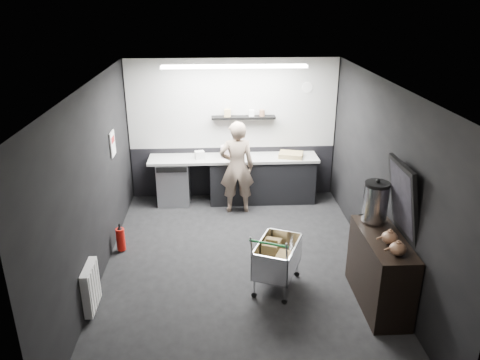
{
  "coord_description": "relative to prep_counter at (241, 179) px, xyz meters",
  "views": [
    {
      "loc": [
        -0.34,
        -5.95,
        3.79
      ],
      "look_at": [
        0.01,
        0.4,
        1.24
      ],
      "focal_mm": 35.0,
      "sensor_mm": 36.0,
      "label": 1
    }
  ],
  "objects": [
    {
      "name": "floor",
      "position": [
        -0.14,
        -2.42,
        -0.46
      ],
      "size": [
        5.5,
        5.5,
        0.0
      ],
      "primitive_type": "plane",
      "color": "black",
      "rests_on": "ground"
    },
    {
      "name": "ceiling",
      "position": [
        -0.14,
        -2.42,
        2.24
      ],
      "size": [
        5.5,
        5.5,
        0.0
      ],
      "primitive_type": "plane",
      "rotation": [
        3.14,
        0.0,
        0.0
      ],
      "color": "silver",
      "rests_on": "wall_back"
    },
    {
      "name": "wall_back",
      "position": [
        -0.14,
        0.33,
        0.89
      ],
      "size": [
        5.5,
        0.0,
        5.5
      ],
      "primitive_type": "plane",
      "rotation": [
        1.57,
        0.0,
        0.0
      ],
      "color": "black",
      "rests_on": "floor"
    },
    {
      "name": "wall_front",
      "position": [
        -0.14,
        -5.17,
        0.89
      ],
      "size": [
        5.5,
        0.0,
        5.5
      ],
      "primitive_type": "plane",
      "rotation": [
        -1.57,
        0.0,
        0.0
      ],
      "color": "black",
      "rests_on": "floor"
    },
    {
      "name": "wall_left",
      "position": [
        -2.14,
        -2.42,
        0.89
      ],
      "size": [
        0.0,
        5.5,
        5.5
      ],
      "primitive_type": "plane",
      "rotation": [
        1.57,
        0.0,
        1.57
      ],
      "color": "black",
      "rests_on": "floor"
    },
    {
      "name": "wall_right",
      "position": [
        1.86,
        -2.42,
        0.89
      ],
      "size": [
        0.0,
        5.5,
        5.5
      ],
      "primitive_type": "plane",
      "rotation": [
        1.57,
        0.0,
        -1.57
      ],
      "color": "black",
      "rests_on": "floor"
    },
    {
      "name": "kitchen_wall_panel",
      "position": [
        -0.14,
        0.31,
        1.39
      ],
      "size": [
        3.95,
        0.02,
        1.7
      ],
      "primitive_type": "cube",
      "color": "#B4B4AF",
      "rests_on": "wall_back"
    },
    {
      "name": "dado_panel",
      "position": [
        -0.14,
        0.31,
        0.04
      ],
      "size": [
        3.95,
        0.02,
        1.0
      ],
      "primitive_type": "cube",
      "color": "black",
      "rests_on": "wall_back"
    },
    {
      "name": "floating_shelf",
      "position": [
        0.06,
        0.2,
        1.16
      ],
      "size": [
        1.2,
        0.22,
        0.04
      ],
      "primitive_type": "cube",
      "color": "black",
      "rests_on": "wall_back"
    },
    {
      "name": "wall_clock",
      "position": [
        1.26,
        0.3,
        1.69
      ],
      "size": [
        0.2,
        0.03,
        0.2
      ],
      "primitive_type": "cylinder",
      "rotation": [
        1.57,
        0.0,
        0.0
      ],
      "color": "white",
      "rests_on": "wall_back"
    },
    {
      "name": "poster",
      "position": [
        -2.12,
        -1.12,
        1.09
      ],
      "size": [
        0.02,
        0.3,
        0.4
      ],
      "primitive_type": "cube",
      "color": "white",
      "rests_on": "wall_left"
    },
    {
      "name": "poster_red_band",
      "position": [
        -2.11,
        -1.12,
        1.16
      ],
      "size": [
        0.02,
        0.22,
        0.1
      ],
      "primitive_type": "cube",
      "color": "red",
      "rests_on": "poster"
    },
    {
      "name": "radiator",
      "position": [
        -2.08,
        -3.32,
        -0.11
      ],
      "size": [
        0.1,
        0.5,
        0.6
      ],
      "primitive_type": "cube",
      "color": "white",
      "rests_on": "wall_left"
    },
    {
      "name": "ceiling_strip",
      "position": [
        -0.14,
        -0.57,
        2.21
      ],
      "size": [
        2.4,
        0.2,
        0.04
      ],
      "primitive_type": "cube",
      "color": "white",
      "rests_on": "ceiling"
    },
    {
      "name": "prep_counter",
      "position": [
        0.0,
        0.0,
        0.0
      ],
      "size": [
        3.2,
        0.61,
        0.9
      ],
      "color": "black",
      "rests_on": "floor"
    },
    {
      "name": "person",
      "position": [
        -0.09,
        -0.45,
        0.4
      ],
      "size": [
        0.64,
        0.43,
        1.72
      ],
      "primitive_type": "imported",
      "rotation": [
        0.0,
        0.0,
        3.16
      ],
      "color": "#BFAE97",
      "rests_on": "floor"
    },
    {
      "name": "shopping_cart",
      "position": [
        0.33,
        -2.92,
        -0.02
      ],
      "size": [
        0.8,
        1.03,
        0.92
      ],
      "color": "silver",
      "rests_on": "floor"
    },
    {
      "name": "sideboard",
      "position": [
        1.61,
        -3.32,
        0.15
      ],
      "size": [
        0.55,
        1.29,
        1.93
      ],
      "color": "black",
      "rests_on": "floor"
    },
    {
      "name": "fire_extinguisher",
      "position": [
        -1.99,
        -1.83,
        -0.24
      ],
      "size": [
        0.14,
        0.14,
        0.45
      ],
      "color": "red",
      "rests_on": "floor"
    },
    {
      "name": "cardboard_box",
      "position": [
        0.95,
        -0.05,
        0.49
      ],
      "size": [
        0.51,
        0.44,
        0.09
      ],
      "primitive_type": "cube",
      "rotation": [
        0.0,
        0.0,
        -0.27
      ],
      "color": "tan",
      "rests_on": "prep_counter"
    },
    {
      "name": "pink_tub",
      "position": [
        -0.27,
        0.0,
        0.55
      ],
      "size": [
        0.22,
        0.22,
        0.22
      ],
      "primitive_type": "cylinder",
      "color": "silver",
      "rests_on": "prep_counter"
    },
    {
      "name": "white_container",
      "position": [
        -0.77,
        -0.05,
        0.52
      ],
      "size": [
        0.19,
        0.17,
        0.15
      ],
      "primitive_type": "cube",
      "rotation": [
        0.0,
        0.0,
        0.26
      ],
      "color": "white",
      "rests_on": "prep_counter"
    }
  ]
}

